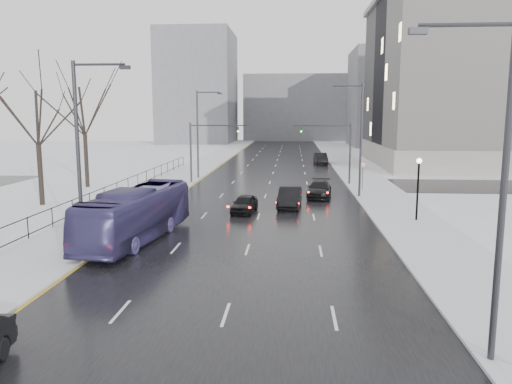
% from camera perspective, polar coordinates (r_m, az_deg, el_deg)
% --- Properties ---
extents(road, '(16.00, 150.00, 0.04)m').
position_cam_1_polar(road, '(64.91, 2.03, 2.38)').
color(road, black).
rests_on(road, ground).
extents(cross_road, '(130.00, 10.00, 0.04)m').
position_cam_1_polar(cross_road, '(53.01, 1.54, 0.91)').
color(cross_road, black).
rests_on(cross_road, ground).
extents(sidewalk_left, '(5.00, 150.00, 0.16)m').
position_cam_1_polar(sidewalk_left, '(66.13, -7.11, 2.49)').
color(sidewalk_left, silver).
rests_on(sidewalk_left, ground).
extents(sidewalk_right, '(5.00, 150.00, 0.16)m').
position_cam_1_polar(sidewalk_right, '(65.36, 11.28, 2.31)').
color(sidewalk_right, silver).
rests_on(sidewalk_right, ground).
extents(park_strip, '(14.00, 150.00, 0.12)m').
position_cam_1_polar(park_strip, '(68.62, -14.92, 2.48)').
color(park_strip, white).
rests_on(park_strip, ground).
extents(tree_park_d, '(8.75, 8.75, 12.50)m').
position_cam_1_polar(tree_park_d, '(44.06, -23.20, -1.49)').
color(tree_park_d, black).
rests_on(tree_park_d, ground).
extents(tree_park_e, '(9.45, 9.45, 13.50)m').
position_cam_1_polar(tree_park_e, '(53.16, -18.67, 0.44)').
color(tree_park_e, black).
rests_on(tree_park_e, ground).
extents(iron_fence, '(0.06, 70.00, 1.30)m').
position_cam_1_polar(iron_fence, '(38.29, -19.62, -1.37)').
color(iron_fence, black).
rests_on(iron_fence, sidewalk_left).
extents(streetlight_r_near, '(2.95, 0.25, 10.00)m').
position_cam_1_polar(streetlight_r_near, '(15.65, 25.75, 1.46)').
color(streetlight_r_near, '#2D2D33').
rests_on(streetlight_r_near, ground).
extents(streetlight_r_mid, '(2.95, 0.25, 10.00)m').
position_cam_1_polar(streetlight_r_mid, '(44.85, 11.63, 6.46)').
color(streetlight_r_mid, '#2D2D33').
rests_on(streetlight_r_mid, ground).
extents(streetlight_l_near, '(2.95, 0.25, 10.00)m').
position_cam_1_polar(streetlight_l_near, '(26.69, -19.23, 4.58)').
color(streetlight_l_near, '#2D2D33').
rests_on(streetlight_l_near, ground).
extents(streetlight_l_far, '(2.95, 0.25, 10.00)m').
position_cam_1_polar(streetlight_l_far, '(57.45, -6.48, 7.08)').
color(streetlight_l_far, '#2D2D33').
rests_on(streetlight_l_far, ground).
extents(lamppost_r_mid, '(0.36, 0.36, 4.28)m').
position_cam_1_polar(lamppost_r_mid, '(35.78, 18.05, 1.31)').
color(lamppost_r_mid, black).
rests_on(lamppost_r_mid, sidewalk_right).
extents(mast_signal_right, '(6.10, 0.33, 6.50)m').
position_cam_1_polar(mast_signal_right, '(52.77, 9.56, 5.21)').
color(mast_signal_right, '#2D2D33').
rests_on(mast_signal_right, ground).
extents(mast_signal_left, '(6.10, 0.33, 6.50)m').
position_cam_1_polar(mast_signal_left, '(53.44, -6.35, 5.33)').
color(mast_signal_left, '#2D2D33').
rests_on(mast_signal_left, ground).
extents(no_uturn_sign, '(0.60, 0.06, 2.70)m').
position_cam_1_polar(no_uturn_sign, '(49.18, 12.11, 2.77)').
color(no_uturn_sign, '#2D2D33').
rests_on(no_uturn_sign, sidewalk_right).
extents(bldg_far_right, '(24.00, 20.00, 22.00)m').
position_cam_1_polar(bldg_far_right, '(122.20, 16.54, 10.25)').
color(bldg_far_right, slate).
rests_on(bldg_far_right, ground).
extents(bldg_far_left, '(18.00, 22.00, 28.00)m').
position_cam_1_polar(bldg_far_left, '(131.89, -6.63, 11.73)').
color(bldg_far_left, slate).
rests_on(bldg_far_left, ground).
extents(bldg_far_center, '(30.00, 18.00, 18.00)m').
position_cam_1_polar(bldg_far_center, '(144.46, 4.88, 9.53)').
color(bldg_far_center, slate).
rests_on(bldg_far_center, ground).
extents(bus, '(4.00, 11.39, 3.11)m').
position_cam_1_polar(bus, '(30.11, -13.49, -2.46)').
color(bus, '#3F396F').
rests_on(bus, road).
extents(sedan_center_near, '(2.05, 4.06, 1.33)m').
position_cam_1_polar(sedan_center_near, '(37.60, -1.33, -1.35)').
color(sedan_center_near, black).
rests_on(sedan_center_near, road).
extents(sedan_right_near, '(2.02, 4.94, 1.59)m').
position_cam_1_polar(sedan_right_near, '(39.72, 3.87, -0.62)').
color(sedan_right_near, black).
rests_on(sedan_right_near, road).
extents(sedan_right_far, '(2.57, 5.21, 1.46)m').
position_cam_1_polar(sedan_right_far, '(44.75, 7.26, 0.32)').
color(sedan_right_far, black).
rests_on(sedan_right_far, road).
extents(sedan_right_distant, '(2.00, 5.11, 1.66)m').
position_cam_1_polar(sedan_right_distant, '(74.45, 7.40, 3.81)').
color(sedan_right_distant, black).
rests_on(sedan_right_distant, road).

